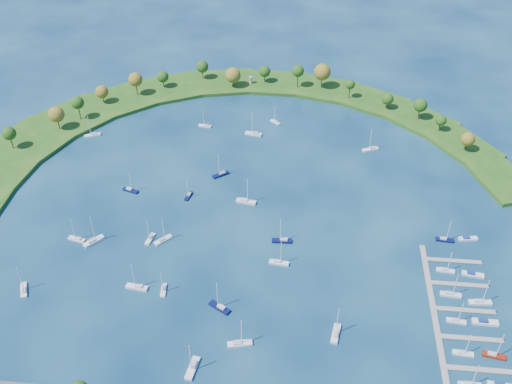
# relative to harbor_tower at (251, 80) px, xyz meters

# --- Properties ---
(ground) EXTENTS (700.00, 700.00, 0.00)m
(ground) POSITION_rel_harbor_tower_xyz_m (8.93, -114.27, -4.20)
(ground) COLOR #072141
(ground) RESTS_ON ground
(breakwater) EXTENTS (286.74, 247.64, 2.00)m
(breakwater) POSITION_rel_harbor_tower_xyz_m (-37.39, -65.56, -3.21)
(breakwater) COLOR #1A4B14
(breakwater) RESTS_ON ground
(breakwater_trees) EXTENTS (238.19, 92.83, 15.38)m
(breakwater_trees) POSITION_rel_harbor_tower_xyz_m (-6.73, -24.49, 6.31)
(breakwater_trees) COLOR #382314
(breakwater_trees) RESTS_ON breakwater
(harbor_tower) EXTENTS (2.60, 2.60, 4.30)m
(harbor_tower) POSITION_rel_harbor_tower_xyz_m (0.00, 0.00, 0.00)
(harbor_tower) COLOR gray
(harbor_tower) RESTS_ON breakwater
(dock_system) EXTENTS (24.28, 82.00, 1.60)m
(dock_system) POSITION_rel_harbor_tower_xyz_m (94.23, -175.27, -3.85)
(dock_system) COLOR gray
(dock_system) RESTS_ON ground
(moored_boat_0) EXTENTS (9.14, 4.54, 12.94)m
(moored_boat_0) POSITION_rel_harbor_tower_xyz_m (16.28, -192.54, -3.27)
(moored_boat_0) COLOR white
(moored_boat_0) RESTS_ON ground
(moored_boat_1) EXTENTS (3.26, 7.40, 10.52)m
(moored_boat_1) POSITION_rel_harbor_tower_xyz_m (-28.37, -141.61, -3.34)
(moored_boat_1) COLOR white
(moored_boat_1) RESTS_ON ground
(moored_boat_2) EXTENTS (8.07, 4.53, 11.44)m
(moored_boat_2) POSITION_rel_harbor_tower_xyz_m (-45.61, -109.38, -3.31)
(moored_boat_2) COLOR #0A0F3F
(moored_boat_2) RESTS_ON ground
(moored_boat_3) EXTENTS (8.16, 7.06, 12.47)m
(moored_boat_3) POSITION_rel_harbor_tower_xyz_m (-4.96, -92.75, -3.28)
(moored_boat_3) COLOR #0A0F3F
(moored_boat_3) RESTS_ON ground
(moored_boat_4) EXTENTS (7.90, 3.93, 11.19)m
(moored_boat_4) POSITION_rel_harbor_tower_xyz_m (-59.49, -144.97, -3.32)
(moored_boat_4) COLOR white
(moored_boat_4) RESTS_ON ground
(moored_boat_5) EXTENTS (8.62, 2.73, 12.54)m
(moored_boat_5) POSITION_rel_harbor_tower_xyz_m (27.85, -137.38, -3.28)
(moored_boat_5) COLOR #0A0F3F
(moored_boat_5) RESTS_ON ground
(moored_boat_6) EXTENTS (8.78, 5.62, 12.55)m
(moored_boat_6) POSITION_rel_harbor_tower_xyz_m (-78.44, -64.35, -3.28)
(moored_boat_6) COLOR white
(moored_boat_6) RESTS_ON ground
(moored_boat_7) EXTENTS (9.33, 4.18, 13.25)m
(moored_boat_7) POSITION_rel_harbor_tower_xyz_m (7.27, -54.54, -3.26)
(moored_boat_7) COLOR white
(moored_boat_7) RESTS_ON ground
(moored_boat_8) EXTENTS (2.69, 7.08, 10.16)m
(moored_boat_8) POSITION_rel_harbor_tower_xyz_m (-16.21, -170.00, -3.34)
(moored_boat_8) COLOR white
(moored_boat_8) RESTS_ON ground
(moored_boat_9) EXTENTS (8.85, 5.68, 12.66)m
(moored_boat_9) POSITION_rel_harbor_tower_xyz_m (69.02, -63.36, -3.28)
(moored_boat_9) COLOR white
(moored_boat_9) RESTS_ON ground
(moored_boat_10) EXTENTS (5.35, 8.38, 11.97)m
(moored_boat_10) POSITION_rel_harbor_tower_xyz_m (-70.23, -175.42, -3.30)
(moored_boat_10) COLOR white
(moored_boat_10) RESTS_ON ground
(moored_boat_11) EXTENTS (8.11, 8.64, 13.62)m
(moored_boat_11) POSITION_rel_harbor_tower_xyz_m (-51.91, -145.62, -3.25)
(moored_boat_11) COLOR white
(moored_boat_11) RESTS_ON ground
(moored_boat_12) EXTENTS (8.93, 6.75, 13.12)m
(moored_boat_12) POSITION_rel_harbor_tower_xyz_m (6.84, -176.61, -3.26)
(moored_boat_12) COLOR #0A0F3F
(moored_boat_12) RESTS_ON ground
(moored_boat_13) EXTENTS (8.95, 3.57, 12.80)m
(moored_boat_13) POSITION_rel_harbor_tower_xyz_m (-26.80, -169.59, -3.27)
(moored_boat_13) COLOR white
(moored_boat_13) RESTS_ON ground
(moored_boat_14) EXTENTS (3.26, 6.87, 9.74)m
(moored_boat_14) POSITION_rel_harbor_tower_xyz_m (-17.49, -110.79, -3.35)
(moored_boat_14) COLOR #0A0F3F
(moored_boat_14) RESTS_ON ground
(moored_boat_15) EXTENTS (3.98, 9.14, 13.01)m
(moored_boat_15) POSITION_rel_harbor_tower_xyz_m (50.28, -184.76, -3.27)
(moored_boat_15) COLOR white
(moored_boat_15) RESTS_ON ground
(moored_boat_16) EXTENTS (7.32, 7.56, 12.08)m
(moored_boat_16) POSITION_rel_harbor_tower_xyz_m (-22.66, -141.89, -3.29)
(moored_boat_16) COLOR white
(moored_boat_16) RESTS_ON ground
(moored_boat_17) EXTENTS (4.03, 9.67, 13.79)m
(moored_boat_17) POSITION_rel_harbor_tower_xyz_m (1.52, -204.17, -3.24)
(moored_boat_17) COLOR white
(moored_boat_17) RESTS_ON ground
(moored_boat_18) EXTENTS (9.54, 4.06, 13.58)m
(moored_boat_18) POSITION_rel_harbor_tower_xyz_m (9.59, -112.48, -3.25)
(moored_boat_18) COLOR white
(moored_boat_18) RESTS_ON ground
(moored_boat_19) EXTENTS (8.30, 3.22, 11.89)m
(moored_boat_19) POSITION_rel_harbor_tower_xyz_m (27.42, -150.64, -3.30)
(moored_boat_19) COLOR white
(moored_boat_19) RESTS_ON ground
(moored_boat_20) EXTENTS (7.20, 2.97, 10.28)m
(moored_boat_20) POSITION_rel_harbor_tower_xyz_m (-20.10, -48.93, -3.34)
(moored_boat_20) COLOR white
(moored_boat_20) RESTS_ON ground
(moored_boat_21) EXTENTS (6.17, 5.62, 9.61)m
(moored_boat_21) POSITION_rel_harbor_tower_xyz_m (17.99, -41.05, -3.36)
(moored_boat_21) COLOR white
(moored_boat_21) RESTS_ON ground
(docked_boat_0) EXTENTS (7.63, 2.26, 11.17)m
(docked_boat_0) POSITION_rel_harbor_tower_xyz_m (94.46, -201.66, -3.32)
(docked_boat_0) COLOR white
(docked_boat_0) RESTS_ON ground
(docked_boat_2) EXTENTS (7.43, 2.69, 10.70)m
(docked_boat_2) POSITION_rel_harbor_tower_xyz_m (94.47, -188.90, -3.33)
(docked_boat_2) COLOR white
(docked_boat_2) RESTS_ON ground
(docked_boat_3) EXTENTS (8.34, 3.62, 11.87)m
(docked_boat_3) POSITION_rel_harbor_tower_xyz_m (104.96, -188.79, -3.30)
(docked_boat_3) COLOR maroon
(docked_boat_3) RESTS_ON ground
(docked_boat_4) EXTENTS (7.30, 2.75, 10.47)m
(docked_boat_4) POSITION_rel_harbor_tower_xyz_m (94.47, -174.49, -3.34)
(docked_boat_4) COLOR white
(docked_boat_4) RESTS_ON ground
(docked_boat_5) EXTENTS (9.51, 2.85, 1.93)m
(docked_boat_5) POSITION_rel_harbor_tower_xyz_m (104.90, -174.10, -3.49)
(docked_boat_5) COLOR white
(docked_boat_5) RESTS_ON ground
(docked_boat_6) EXTENTS (8.15, 2.77, 11.78)m
(docked_boat_6) POSITION_rel_harbor_tower_xyz_m (94.46, -161.47, -3.30)
(docked_boat_6) COLOR white
(docked_boat_6) RESTS_ON ground
(docked_boat_7) EXTENTS (8.79, 3.06, 12.68)m
(docked_boat_7) POSITION_rel_harbor_tower_xyz_m (104.94, -164.47, -3.28)
(docked_boat_7) COLOR white
(docked_boat_7) RESTS_ON ground
(docked_boat_8) EXTENTS (7.44, 2.76, 10.70)m
(docked_boat_8) POSITION_rel_harbor_tower_xyz_m (94.47, -148.42, -3.33)
(docked_boat_8) COLOR white
(docked_boat_8) RESTS_ON ground
(docked_boat_9) EXTENTS (8.83, 3.58, 1.75)m
(docked_boat_9) POSITION_rel_harbor_tower_xyz_m (104.91, -149.70, -3.56)
(docked_boat_9) COLOR white
(docked_boat_9) RESTS_ON ground
(docked_boat_10) EXTENTS (7.77, 2.86, 11.17)m
(docked_boat_10) POSITION_rel_harbor_tower_xyz_m (96.86, -129.95, -3.32)
(docked_boat_10) COLOR #0A0F3F
(docked_boat_10) RESTS_ON ground
(docked_boat_11) EXTENTS (8.32, 3.50, 1.65)m
(docked_boat_11) POSITION_rel_harbor_tower_xyz_m (106.82, -128.28, -3.60)
(docked_boat_11) COLOR white
(docked_boat_11) RESTS_ON ground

